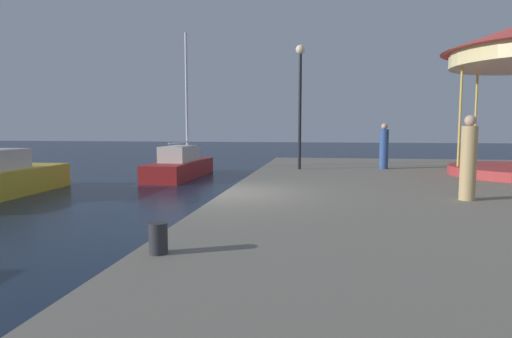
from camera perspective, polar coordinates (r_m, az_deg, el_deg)
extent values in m
plane|color=#162338|center=(10.89, -4.35, -7.27)|extent=(120.00, 120.00, 0.00)
cube|color=maroon|center=(21.10, -9.96, -0.05)|extent=(1.79, 5.74, 0.79)
cube|color=beige|center=(20.94, -10.10, 2.00)|extent=(1.23, 2.53, 0.74)
cylinder|color=silver|center=(22.13, -9.12, 9.36)|extent=(0.12, 0.12, 6.26)
cylinder|color=silver|center=(20.87, -10.16, 3.45)|extent=(0.12, 2.57, 0.08)
cylinder|color=gold|center=(18.30, 26.92, 5.96)|extent=(0.08, 0.08, 3.28)
cylinder|color=gold|center=(16.11, 25.27, 6.18)|extent=(0.08, 0.08, 3.28)
cylinder|color=black|center=(16.69, 5.80, 7.41)|extent=(0.12, 0.12, 4.34)
sphere|color=#F9E5B2|center=(16.93, 5.88, 15.38)|extent=(0.36, 0.36, 0.36)
cylinder|color=#2D2D33|center=(5.72, -12.74, -8.87)|extent=(0.24, 0.24, 0.40)
cylinder|color=tan|center=(10.61, 26.16, 0.68)|extent=(0.34, 0.34, 1.63)
sphere|color=tan|center=(10.58, 26.38, 5.74)|extent=(0.24, 0.24, 0.24)
cylinder|color=#2D4C8C|center=(17.51, 16.48, 2.52)|extent=(0.34, 0.34, 1.53)
sphere|color=tan|center=(17.49, 16.56, 5.42)|extent=(0.24, 0.24, 0.24)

